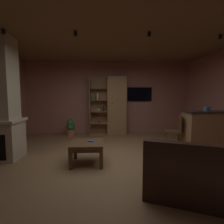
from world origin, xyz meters
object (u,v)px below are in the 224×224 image
at_px(table_book_0, 91,141).
at_px(bookshelf_cabinet, 114,106).
at_px(wall_mounted_tv, 140,94).
at_px(tissue_box, 207,109).
at_px(potted_floor_plant, 71,127).
at_px(coffee_table, 87,146).
at_px(kitchen_bar_counter, 211,130).
at_px(dining_chair, 176,129).
at_px(leather_couch, 197,175).

bearing_deg(table_book_0, bookshelf_cabinet, 75.77).
bearing_deg(wall_mounted_tv, bookshelf_cabinet, -168.09).
bearing_deg(tissue_box, potted_floor_plant, 157.55).
distance_m(tissue_box, coffee_table, 3.34).
xyz_separation_m(kitchen_bar_counter, coffee_table, (-3.22, -0.78, -0.16)).
relative_size(tissue_box, dining_chair, 0.13).
bearing_deg(coffee_table, tissue_box, 15.61).
height_order(bookshelf_cabinet, coffee_table, bookshelf_cabinet).
xyz_separation_m(coffee_table, dining_chair, (2.34, 0.98, 0.16)).
bearing_deg(leather_couch, coffee_table, 142.47).
height_order(kitchen_bar_counter, dining_chair, kitchen_bar_counter).
bearing_deg(table_book_0, tissue_box, 14.88).
relative_size(tissue_box, table_book_0, 0.97).
bearing_deg(tissue_box, dining_chair, 172.89).
relative_size(bookshelf_cabinet, coffee_table, 3.18).
bearing_deg(potted_floor_plant, coffee_table, -71.87).
height_order(tissue_box, dining_chair, tissue_box).
bearing_deg(potted_floor_plant, bookshelf_cabinet, 9.47).
bearing_deg(wall_mounted_tv, potted_floor_plant, -169.59).
distance_m(leather_couch, table_book_0, 2.08).
bearing_deg(table_book_0, dining_chair, 21.91).
height_order(dining_chair, potted_floor_plant, dining_chair).
distance_m(kitchen_bar_counter, leather_couch, 2.59).
relative_size(tissue_box, potted_floor_plant, 0.19).
xyz_separation_m(kitchen_bar_counter, leather_couch, (-1.56, -2.06, -0.21)).
bearing_deg(tissue_box, bookshelf_cabinet, 141.31).
height_order(coffee_table, dining_chair, dining_chair).
bearing_deg(tissue_box, kitchen_bar_counter, -49.85).
xyz_separation_m(leather_couch, dining_chair, (0.68, 2.25, 0.22)).
bearing_deg(leather_couch, dining_chair, 73.12).
xyz_separation_m(tissue_box, leather_couch, (-1.48, -2.15, -0.78)).
bearing_deg(kitchen_bar_counter, coffee_table, -166.35).
relative_size(coffee_table, dining_chair, 0.73).
bearing_deg(potted_floor_plant, wall_mounted_tv, 10.41).
bearing_deg(kitchen_bar_counter, tissue_box, 130.15).
bearing_deg(kitchen_bar_counter, dining_chair, 167.46).
height_order(leather_couch, dining_chair, dining_chair).
xyz_separation_m(bookshelf_cabinet, tissue_box, (2.37, -1.90, 0.03)).
height_order(tissue_box, coffee_table, tissue_box).
relative_size(leather_couch, potted_floor_plant, 2.61).
height_order(bookshelf_cabinet, tissue_box, bookshelf_cabinet).
distance_m(tissue_box, dining_chair, 0.98).
bearing_deg(table_book_0, wall_mounted_tv, 60.04).
xyz_separation_m(bookshelf_cabinet, coffee_table, (-0.76, -2.78, -0.70)).
bearing_deg(wall_mounted_tv, table_book_0, -119.96).
xyz_separation_m(kitchen_bar_counter, table_book_0, (-3.14, -0.72, -0.06)).
distance_m(bookshelf_cabinet, kitchen_bar_counter, 3.21).
bearing_deg(bookshelf_cabinet, kitchen_bar_counter, -39.13).
relative_size(potted_floor_plant, wall_mounted_tv, 0.67).
relative_size(kitchen_bar_counter, leather_couch, 0.87).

